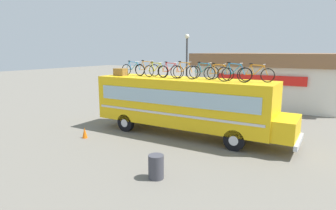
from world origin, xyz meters
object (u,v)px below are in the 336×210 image
Objects in this scene: rooftop_bicycle_1 at (133,69)px; rooftop_bicycle_5 at (184,72)px; rooftop_bicycle_6 at (204,72)px; traffic_cone at (85,133)px; rooftop_bicycle_7 at (218,73)px; rooftop_bicycle_4 at (170,71)px; rooftop_bicycle_2 at (147,69)px; rooftop_bicycle_8 at (234,74)px; bus at (185,102)px; rooftop_bicycle_3 at (156,71)px; rooftop_bicycle_9 at (256,74)px; trash_bin at (156,167)px; luggage_bag_1 at (121,72)px; street_lamp at (187,64)px.

rooftop_bicycle_5 is (3.66, -0.30, 0.02)m from rooftop_bicycle_1.
rooftop_bicycle_6 reaches higher than traffic_cone.
rooftop_bicycle_6 is 1.01m from rooftop_bicycle_7.
rooftop_bicycle_4 is (2.71, -0.12, -0.00)m from rooftop_bicycle_1.
rooftop_bicycle_2 is 1.02× the size of rooftop_bicycle_8.
rooftop_bicycle_8 is (2.82, -0.36, 1.71)m from bus.
rooftop_bicycle_9 is at bearing 4.00° from rooftop_bicycle_3.
luggage_bag_1 is at bearing 138.68° from trash_bin.
traffic_cone is (-0.71, -3.47, -3.25)m from rooftop_bicycle_1.
street_lamp is at bearing 79.56° from luggage_bag_1.
rooftop_bicycle_4 is (0.88, 0.13, 0.00)m from rooftop_bicycle_3.
rooftop_bicycle_2 is 1.97× the size of trash_bin.
bus is at bearing -6.68° from rooftop_bicycle_2.
rooftop_bicycle_9 is (0.91, 0.65, -0.02)m from rooftop_bicycle_8.
rooftop_bicycle_1 is at bearing -176.69° from rooftop_bicycle_6.
rooftop_bicycle_8 reaches higher than rooftop_bicycle_5.
rooftop_bicycle_4 is (-0.96, 0.02, 1.69)m from bus.
rooftop_bicycle_5 is 1.07m from rooftop_bicycle_6.
rooftop_bicycle_3 is at bearing -78.71° from street_lamp.
rooftop_bicycle_4 is (3.36, 0.28, 0.16)m from luggage_bag_1.
rooftop_bicycle_8 reaches higher than rooftop_bicycle_7.
rooftop_bicycle_5 is at bearing -4.69° from rooftop_bicycle_1.
rooftop_bicycle_3 reaches higher than trash_bin.
bus reaches higher than traffic_cone.
trash_bin is at bearing -41.32° from luggage_bag_1.
rooftop_bicycle_6 is 1.06× the size of rooftop_bicycle_7.
rooftop_bicycle_9 reaches higher than rooftop_bicycle_7.
rooftop_bicycle_4 is 5.78m from traffic_cone.
rooftop_bicycle_2 reaches higher than rooftop_bicycle_7.
rooftop_bicycle_2 reaches higher than rooftop_bicycle_9.
rooftop_bicycle_4 is 2.89× the size of traffic_cone.
rooftop_bicycle_4 is 1.90× the size of trash_bin.
rooftop_bicycle_6 is 2.07m from rooftop_bicycle_8.
rooftop_bicycle_7 is at bearing 7.52° from rooftop_bicycle_5.
rooftop_bicycle_2 reaches higher than rooftop_bicycle_3.
rooftop_bicycle_3 is 4.67m from rooftop_bicycle_8.
rooftop_bicycle_4 is at bearing 169.24° from rooftop_bicycle_5.
traffic_cone is (-6.23, -3.41, -3.24)m from rooftop_bicycle_7.
rooftop_bicycle_2 is at bearing 127.21° from trash_bin.
trash_bin is (6.00, -5.27, -2.94)m from luggage_bag_1.
rooftop_bicycle_2 is 1.84m from rooftop_bicycle_4.
traffic_cone is at bearing -142.80° from bus.
rooftop_bicycle_9 is (5.57, 0.39, 0.00)m from rooftop_bicycle_3.
rooftop_bicycle_4 is at bearing 178.54° from bus.
rooftop_bicycle_8 reaches higher than rooftop_bicycle_3.
rooftop_bicycle_2 reaches higher than rooftop_bicycle_6.
rooftop_bicycle_6 is 1.02× the size of rooftop_bicycle_9.
trash_bin is at bearing -91.81° from rooftop_bicycle_7.
rooftop_bicycle_9 is 6.90m from trash_bin.
rooftop_bicycle_6 reaches higher than bus.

